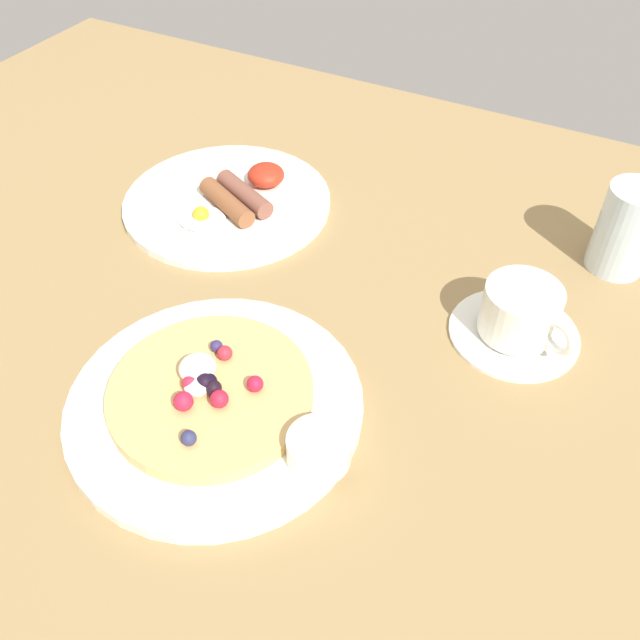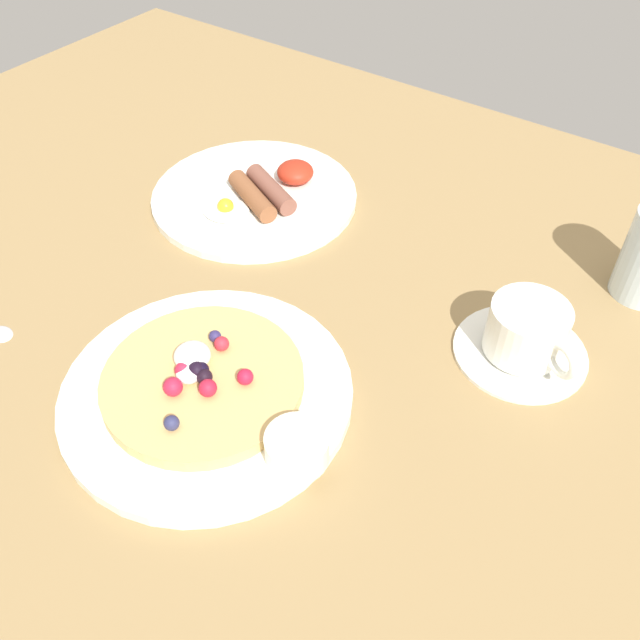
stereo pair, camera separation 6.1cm
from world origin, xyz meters
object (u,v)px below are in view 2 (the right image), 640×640
object	(u,v)px
pancake_plate	(207,393)
syrup_ramekin	(297,447)
coffee_saucer	(520,351)
coffee_cup	(528,329)
breakfast_plate	(255,196)

from	to	relation	value
pancake_plate	syrup_ramekin	size ratio (longest dim) A/B	4.99
coffee_saucer	coffee_cup	xyz separation A→B (cm)	(0.14, -0.07, 3.15)
syrup_ramekin	coffee_saucer	distance (cm)	25.54
pancake_plate	coffee_saucer	world-z (taller)	pancake_plate
breakfast_plate	coffee_saucer	distance (cm)	38.83
syrup_ramekin	breakfast_plate	size ratio (longest dim) A/B	0.21
syrup_ramekin	coffee_cup	bearing A→B (deg)	66.12
coffee_saucer	coffee_cup	world-z (taller)	coffee_cup
syrup_ramekin	breakfast_plate	xyz separation A→B (cm)	(-28.32, 28.67, -2.19)
pancake_plate	coffee_cup	world-z (taller)	coffee_cup
syrup_ramekin	coffee_cup	size ratio (longest dim) A/B	0.54
breakfast_plate	coffee_cup	world-z (taller)	coffee_cup
breakfast_plate	coffee_saucer	bearing A→B (deg)	-7.92
pancake_plate	syrup_ramekin	distance (cm)	11.61
pancake_plate	breakfast_plate	bearing A→B (deg)	121.61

